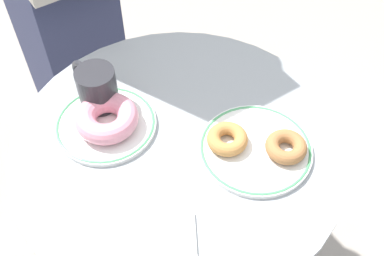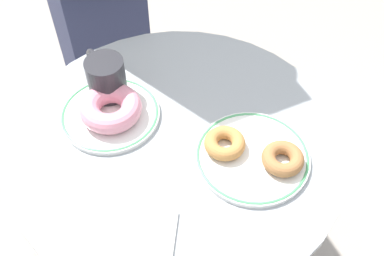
# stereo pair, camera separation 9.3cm
# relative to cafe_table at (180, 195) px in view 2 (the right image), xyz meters

# --- Properties ---
(cafe_table) EXTENTS (0.68, 0.68, 0.73)m
(cafe_table) POSITION_rel_cafe_table_xyz_m (0.00, 0.00, 0.00)
(cafe_table) COLOR #999EA3
(cafe_table) RESTS_ON ground
(plate_left) EXTENTS (0.21, 0.21, 0.01)m
(plate_left) POSITION_rel_cafe_table_xyz_m (-0.16, 0.01, 0.23)
(plate_left) COLOR white
(plate_left) RESTS_ON cafe_table
(plate_right) EXTENTS (0.23, 0.23, 0.01)m
(plate_right) POSITION_rel_cafe_table_xyz_m (0.16, -0.00, 0.23)
(plate_right) COLOR white
(plate_right) RESTS_ON cafe_table
(donut_pink_frosted) EXTENTS (0.18, 0.18, 0.04)m
(donut_pink_frosted) POSITION_rel_cafe_table_xyz_m (-0.15, 0.01, 0.26)
(donut_pink_frosted) COLOR pink
(donut_pink_frosted) RESTS_ON plate_left
(donut_cinnamon) EXTENTS (0.11, 0.11, 0.03)m
(donut_cinnamon) POSITION_rel_cafe_table_xyz_m (0.21, -0.00, 0.25)
(donut_cinnamon) COLOR #A36B3D
(donut_cinnamon) RESTS_ON plate_right
(donut_old_fashioned) EXTENTS (0.08, 0.08, 0.03)m
(donut_old_fashioned) POSITION_rel_cafe_table_xyz_m (0.10, 0.00, 0.25)
(donut_old_fashioned) COLOR #BC7F42
(donut_old_fashioned) RESTS_ON plate_right
(paper_napkin) EXTENTS (0.15, 0.15, 0.01)m
(paper_napkin) POSITION_rel_cafe_table_xyz_m (0.01, -0.24, 0.23)
(paper_napkin) COLOR white
(paper_napkin) RESTS_ON cafe_table
(coffee_mug) EXTENTS (0.11, 0.10, 0.10)m
(coffee_mug) POSITION_rel_cafe_table_xyz_m (-0.19, 0.07, 0.27)
(coffee_mug) COLOR #28282D
(coffee_mug) RESTS_ON cafe_table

